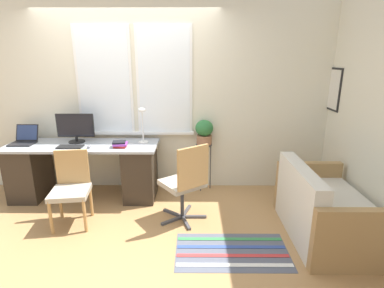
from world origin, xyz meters
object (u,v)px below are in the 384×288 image
Objects in this scene: office_chair_swivel at (186,182)px; couch_loveseat at (324,212)px; laptop at (24,140)px; potted_plant at (204,131)px; desk_chair_wooden at (71,187)px; plant_stand at (204,151)px; monitor at (75,128)px; mouse at (89,147)px; book_stack at (120,144)px; desk_lamp at (142,119)px; keyboard at (70,147)px.

couch_loveseat is (1.50, -0.28, -0.22)m from office_chair_swivel.
laptop is 2.45m from potted_plant.
desk_chair_wooden is 1.23× the size of plant_stand.
laptop is 0.63× the size of monitor.
laptop is 0.91× the size of potted_plant.
monitor is at bearing 95.85° from desk_chair_wooden.
office_chair_swivel is at bearing -26.36° from monitor.
office_chair_swivel is (1.25, -0.48, -0.27)m from mouse.
book_stack is at bearing -160.30° from plant_stand.
monitor reaches higher than plant_stand.
book_stack is (0.65, -0.23, -0.16)m from monitor.
desk_lamp is 1.11m from office_chair_swivel.
monitor is at bearing -174.54° from plant_stand.
mouse reaches higher than keyboard.
potted_plant is at bearing -153.43° from plant_stand.
office_chair_swivel is 1.39× the size of plant_stand.
desk_lamp reaches higher than monitor.
keyboard is at bearing -15.30° from laptop.
desk_lamp is (0.66, 0.26, 0.31)m from mouse.
monitor is 3.25m from couch_loveseat.
book_stack is 0.58× the size of potted_plant.
desk_lamp is at bearing -168.16° from plant_stand.
office_chair_swivel is at bearing -104.67° from plant_stand.
mouse is 0.10× the size of plant_stand.
laptop is 1.62m from desk_lamp.
office_chair_swivel is 1.02m from potted_plant.
laptop is 0.66× the size of desk_lamp.
couch_loveseat is (3.70, -0.97, -0.53)m from laptop.
desk_chair_wooden is at bearing 84.80° from couch_loveseat.
keyboard is 0.33× the size of office_chair_swivel.
mouse is at bearing -163.55° from potted_plant.
mouse is 1.56m from potted_plant.
desk_lamp is at bearing 39.37° from book_stack.
monitor is 0.70m from book_stack.
desk_lamp is at bearing 38.75° from desk_chair_wooden.
book_stack reaches higher than keyboard.
mouse is at bearing -173.38° from book_stack.
monitor is 0.95m from desk_chair_wooden.
laptop is 0.25× the size of couch_loveseat.
monitor is 0.73× the size of plant_stand.
office_chair_swivel is at bearing -51.14° from desk_lamp.
book_stack is 0.16× the size of couch_loveseat.
plant_stand is (1.49, 0.44, -0.20)m from mouse.
book_stack is 0.29× the size of plant_stand.
mouse is (0.26, -0.27, -0.18)m from monitor.
laptop is 4.46× the size of mouse.
potted_plant is at bearing -141.12° from office_chair_swivel.
mouse is 0.07× the size of office_chair_swivel.
keyboard is 1.60× the size of book_stack.
couch_loveseat is (2.09, -1.02, -0.80)m from desk_lamp.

